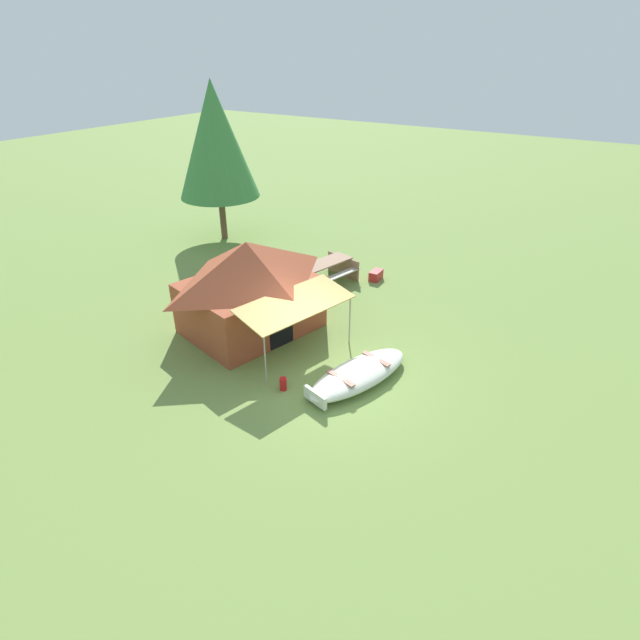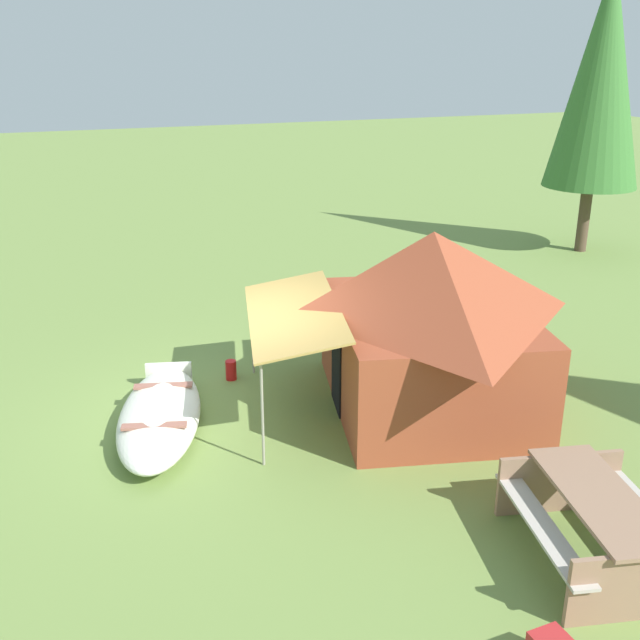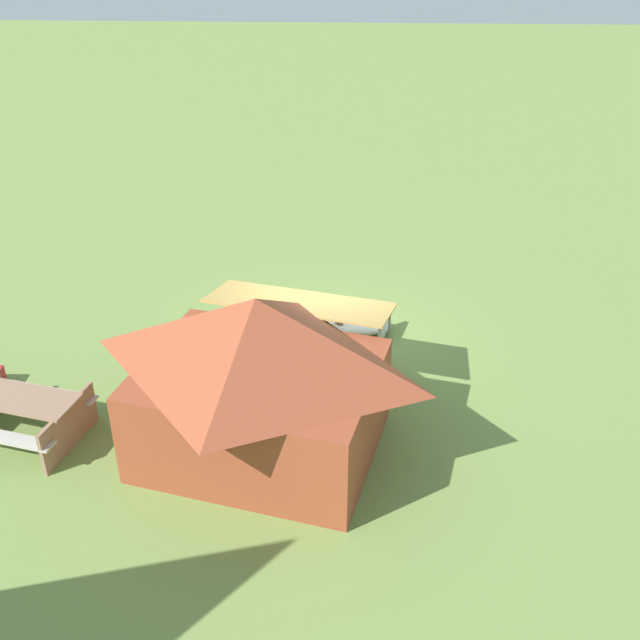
% 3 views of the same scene
% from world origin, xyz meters
% --- Properties ---
extents(ground_plane, '(80.00, 80.00, 0.00)m').
position_xyz_m(ground_plane, '(0.00, 0.00, 0.00)').
color(ground_plane, olive).
extents(beached_rowboat, '(3.18, 1.84, 0.42)m').
position_xyz_m(beached_rowboat, '(0.16, -0.86, 0.22)').
color(beached_rowboat, silver).
rests_on(beached_rowboat, ground_plane).
extents(canvas_cabin_tent, '(4.18, 4.63, 2.58)m').
position_xyz_m(canvas_cabin_tent, '(0.78, 2.88, 1.34)').
color(canvas_cabin_tent, '#9A4329').
rests_on(canvas_cabin_tent, ground_plane).
extents(picnic_table, '(2.19, 1.82, 0.76)m').
position_xyz_m(picnic_table, '(4.51, 2.78, 0.48)').
color(picnic_table, '#936E56').
rests_on(picnic_table, ground_plane).
extents(fuel_can, '(0.19, 0.19, 0.31)m').
position_xyz_m(fuel_can, '(-1.06, 0.46, 0.16)').
color(fuel_can, red).
rests_on(fuel_can, ground_plane).
extents(pine_tree_back_left, '(2.27, 2.27, 6.89)m').
position_xyz_m(pine_tree_back_left, '(-5.43, 10.79, 4.25)').
color(pine_tree_back_left, brown).
rests_on(pine_tree_back_left, ground_plane).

